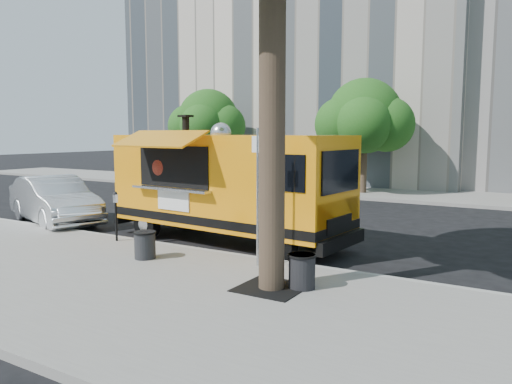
% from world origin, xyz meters
% --- Properties ---
extents(ground, '(120.00, 120.00, 0.00)m').
position_xyz_m(ground, '(0.00, 0.00, 0.00)').
color(ground, black).
rests_on(ground, ground).
extents(sidewalk, '(60.00, 6.00, 0.15)m').
position_xyz_m(sidewalk, '(0.00, -4.00, 0.07)').
color(sidewalk, gray).
rests_on(sidewalk, ground).
extents(curb, '(60.00, 0.14, 0.16)m').
position_xyz_m(curb, '(0.00, -0.93, 0.07)').
color(curb, '#999993').
rests_on(curb, ground).
extents(far_sidewalk, '(60.00, 5.00, 0.15)m').
position_xyz_m(far_sidewalk, '(0.00, 13.50, 0.07)').
color(far_sidewalk, gray).
rests_on(far_sidewalk, ground).
extents(building_left, '(22.00, 14.00, 24.00)m').
position_xyz_m(building_left, '(-8.00, 22.00, 12.00)').
color(building_left, beige).
rests_on(building_left, ground).
extents(tree_well, '(1.20, 1.20, 0.02)m').
position_xyz_m(tree_well, '(2.60, -2.80, 0.15)').
color(tree_well, black).
rests_on(tree_well, sidewalk).
extents(far_tree_a, '(3.42, 3.42, 5.36)m').
position_xyz_m(far_tree_a, '(-10.00, 12.30, 3.78)').
color(far_tree_a, '#33261C').
rests_on(far_tree_a, far_sidewalk).
extents(far_tree_b, '(3.60, 3.60, 5.50)m').
position_xyz_m(far_tree_b, '(-1.00, 12.70, 3.83)').
color(far_tree_b, '#33261C').
rests_on(far_tree_b, far_sidewalk).
extents(sign_post, '(0.28, 0.06, 3.00)m').
position_xyz_m(sign_post, '(1.55, -1.55, 1.85)').
color(sign_post, silver).
rests_on(sign_post, sidewalk).
extents(parking_meter, '(0.11, 0.11, 1.33)m').
position_xyz_m(parking_meter, '(-3.00, -1.35, 0.98)').
color(parking_meter, black).
rests_on(parking_meter, sidewalk).
extents(food_truck, '(7.31, 3.61, 3.53)m').
position_xyz_m(food_truck, '(-0.73, 0.57, 1.66)').
color(food_truck, orange).
rests_on(food_truck, ground).
extents(sedan, '(5.11, 3.16, 1.59)m').
position_xyz_m(sedan, '(-7.34, 0.00, 0.79)').
color(sedan, silver).
rests_on(sedan, ground).
extents(trash_bin_left, '(0.53, 0.53, 0.63)m').
position_xyz_m(trash_bin_left, '(-1.00, -2.37, 0.49)').
color(trash_bin_left, black).
rests_on(trash_bin_left, sidewalk).
extents(trash_bin_right, '(0.54, 0.54, 0.65)m').
position_xyz_m(trash_bin_right, '(3.09, -2.50, 0.50)').
color(trash_bin_right, black).
rests_on(trash_bin_right, sidewalk).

